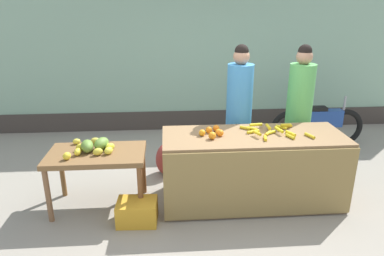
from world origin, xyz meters
TOP-DOWN VIEW (x-y plane):
  - ground_plane at (0.00, 0.00)m, footprint 24.00×24.00m
  - market_wall_back at (0.00, 2.80)m, footprint 8.86×0.23m
  - fruit_stall_counter at (0.36, -0.01)m, footprint 2.14×0.81m
  - side_table_wooden at (-1.48, 0.00)m, footprint 1.11×0.66m
  - banana_bunch_pile at (0.59, 0.05)m, footprint 0.79×0.48m
  - orange_pile at (-0.12, 0.02)m, footprint 0.29×0.34m
  - mango_papaya_pile at (-1.51, 0.05)m, footprint 0.56×0.55m
  - vendor_woman_blue_shirt at (0.31, 0.64)m, footprint 0.34×0.34m
  - vendor_woman_green_shirt at (1.13, 0.65)m, footprint 0.34×0.34m
  - parked_motorcycle at (1.87, 1.63)m, footprint 1.60×0.18m
  - produce_crate at (-1.01, -0.37)m, footprint 0.45×0.34m
  - produce_sack at (-0.67, 0.79)m, footprint 0.43×0.45m

SIDE VIEW (x-z plane):
  - ground_plane at x=0.00m, z-range 0.00..0.00m
  - produce_crate at x=-1.01m, z-range 0.00..0.26m
  - produce_sack at x=-0.67m, z-range 0.00..0.46m
  - parked_motorcycle at x=1.87m, z-range -0.04..0.84m
  - fruit_stall_counter at x=0.36m, z-range 0.00..0.87m
  - side_table_wooden at x=-1.48m, z-range 0.26..0.96m
  - mango_papaya_pile at x=-1.51m, z-range 0.69..0.83m
  - banana_bunch_pile at x=0.59m, z-range 0.86..0.93m
  - orange_pile at x=-0.12m, z-range 0.86..0.95m
  - vendor_woman_green_shirt at x=1.13m, z-range 0.01..1.84m
  - vendor_woman_blue_shirt at x=0.31m, z-range 0.01..1.85m
  - market_wall_back at x=0.00m, z-range -0.03..2.83m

